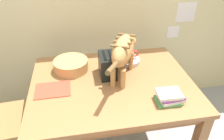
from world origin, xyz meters
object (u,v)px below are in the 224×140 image
(saucer_bowl, at_px, (129,61))
(magazine, at_px, (53,90))
(cat, at_px, (124,50))
(coffee_mug, at_px, (129,55))
(dining_table, at_px, (112,91))
(book_stack, at_px, (169,97))
(wicker_basket, at_px, (71,65))
(toaster, at_px, (108,65))

(saucer_bowl, height_order, magazine, saucer_bowl)
(cat, bearing_deg, coffee_mug, 89.11)
(dining_table, bearing_deg, coffee_mug, 52.43)
(coffee_mug, height_order, book_stack, coffee_mug)
(magazine, bearing_deg, dining_table, 3.31)
(coffee_mug, relative_size, magazine, 0.51)
(magazine, bearing_deg, cat, 9.63)
(dining_table, distance_m, wicker_basket, 0.39)
(dining_table, height_order, wicker_basket, wicker_basket)
(cat, xyz_separation_m, magazine, (-0.52, -0.10, -0.21))
(dining_table, height_order, cat, cat)
(dining_table, bearing_deg, magazine, -175.98)
(dining_table, xyz_separation_m, book_stack, (0.33, -0.28, 0.13))
(magazine, bearing_deg, coffee_mug, 23.44)
(cat, height_order, coffee_mug, cat)
(cat, relative_size, magazine, 2.44)
(coffee_mug, height_order, toaster, toaster)
(saucer_bowl, bearing_deg, coffee_mug, 0.00)
(cat, distance_m, book_stack, 0.45)
(coffee_mug, xyz_separation_m, book_stack, (0.14, -0.53, -0.04))
(toaster, bearing_deg, magazine, -163.26)
(book_stack, xyz_separation_m, wicker_basket, (-0.62, 0.49, 0.01))
(cat, bearing_deg, dining_table, -119.72)
(saucer_bowl, distance_m, wicker_basket, 0.48)
(saucer_bowl, distance_m, book_stack, 0.55)
(dining_table, bearing_deg, toaster, 100.81)
(saucer_bowl, relative_size, coffee_mug, 1.54)
(saucer_bowl, height_order, toaster, toaster)
(saucer_bowl, bearing_deg, dining_table, -127.05)
(saucer_bowl, distance_m, toaster, 0.26)
(dining_table, height_order, book_stack, book_stack)
(coffee_mug, distance_m, book_stack, 0.55)
(book_stack, relative_size, toaster, 0.91)
(magazine, bearing_deg, wicker_basket, 60.19)
(coffee_mug, bearing_deg, dining_table, -127.57)
(dining_table, distance_m, toaster, 0.20)
(cat, distance_m, saucer_bowl, 0.28)
(magazine, distance_m, book_stack, 0.80)
(saucer_bowl, height_order, wicker_basket, wicker_basket)
(cat, distance_m, magazine, 0.57)
(dining_table, relative_size, coffee_mug, 9.51)
(dining_table, relative_size, cat, 1.99)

